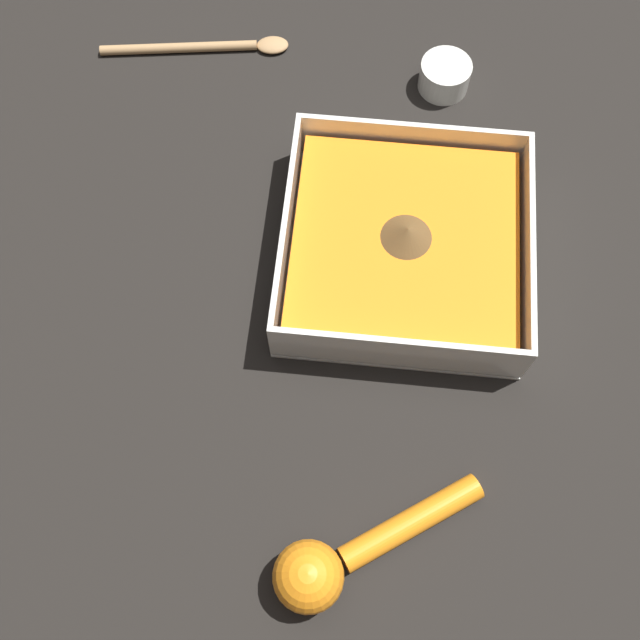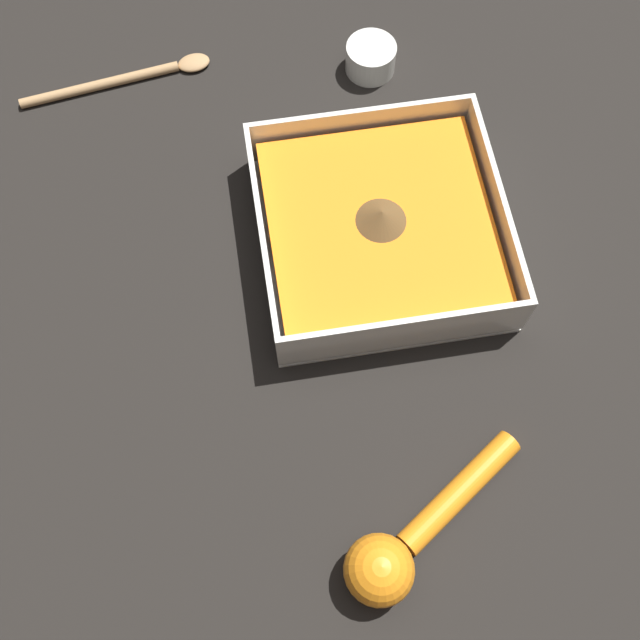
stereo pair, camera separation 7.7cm
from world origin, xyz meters
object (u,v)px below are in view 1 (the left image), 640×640
(square_dish, at_px, (404,247))
(spice_bowl, at_px, (444,77))
(lemon_squeezer, at_px, (335,562))
(wooden_spoon, at_px, (205,47))

(square_dish, distance_m, spice_bowl, 0.25)
(square_dish, relative_size, spice_bowl, 4.22)
(spice_bowl, height_order, lemon_squeezer, lemon_squeezer)
(square_dish, height_order, wooden_spoon, square_dish)
(square_dish, height_order, spice_bowl, square_dish)
(spice_bowl, height_order, wooden_spoon, spice_bowl)
(square_dish, height_order, lemon_squeezer, square_dish)
(lemon_squeezer, height_order, wooden_spoon, lemon_squeezer)
(wooden_spoon, bearing_deg, lemon_squeezer, -78.31)
(square_dish, relative_size, wooden_spoon, 1.10)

